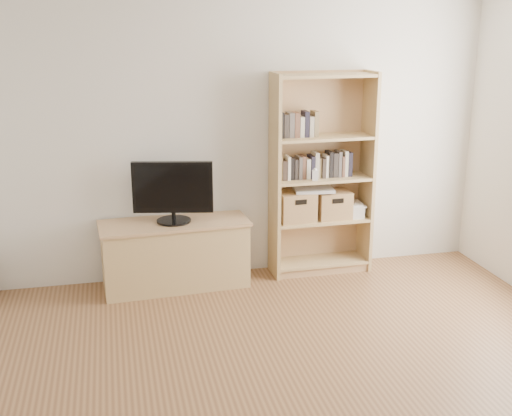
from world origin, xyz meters
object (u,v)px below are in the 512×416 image
object	(u,v)px
bookshelf	(322,175)
television	(173,192)
basket_left	(296,206)
basket_right	(333,204)
laptop	(314,189)
tv_stand	(175,255)
baby_monitor	(315,175)

from	to	relation	value
bookshelf	television	bearing A→B (deg)	-178.37
bookshelf	basket_left	xyz separation A→B (m)	(-0.25, -0.01, -0.28)
basket_left	bookshelf	bearing A→B (deg)	-1.64
bookshelf	basket_right	distance (m)	0.31
basket_left	laptop	xyz separation A→B (m)	(0.17, 0.00, 0.15)
basket_left	laptop	size ratio (longest dim) A/B	0.92
tv_stand	laptop	size ratio (longest dim) A/B	3.52
television	basket_left	bearing A→B (deg)	14.66
tv_stand	bookshelf	size ratio (longest dim) A/B	0.68
baby_monitor	basket_right	size ratio (longest dim) A/B	0.30
basket_left	basket_right	size ratio (longest dim) A/B	1.06
television	laptop	bearing A→B (deg)	14.38
baby_monitor	laptop	bearing A→B (deg)	91.11
tv_stand	laptop	world-z (taller)	laptop
tv_stand	baby_monitor	size ratio (longest dim) A/B	13.33
bookshelf	laptop	world-z (taller)	bookshelf
basket_left	basket_right	bearing A→B (deg)	-2.83
tv_stand	television	bearing A→B (deg)	0.00
basket_right	bookshelf	bearing A→B (deg)	177.19
television	laptop	distance (m)	1.31
television	basket_left	size ratio (longest dim) A/B	2.11
bookshelf	baby_monitor	xyz separation A→B (m)	(-0.10, -0.11, 0.03)
tv_stand	basket_right	distance (m)	1.54
tv_stand	basket_right	size ratio (longest dim) A/B	4.06
basket_right	laptop	size ratio (longest dim) A/B	0.87
baby_monitor	basket_left	bearing A→B (deg)	161.08
bookshelf	basket_right	xyz separation A→B (m)	(0.11, -0.00, -0.29)
baby_monitor	tv_stand	bearing A→B (deg)	-167.66
bookshelf	laptop	bearing A→B (deg)	-175.32
tv_stand	bookshelf	xyz separation A→B (m)	(1.38, 0.07, 0.65)
tv_stand	bookshelf	distance (m)	1.53
baby_monitor	basket_left	xyz separation A→B (m)	(-0.15, 0.10, -0.31)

